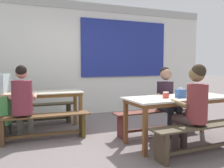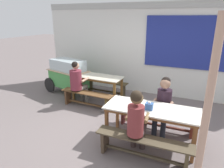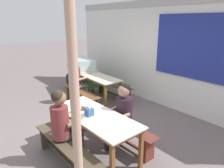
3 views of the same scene
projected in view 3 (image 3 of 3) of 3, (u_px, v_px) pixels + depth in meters
ground_plane at (89, 128)px, 4.70m from camera, size 40.00×40.00×0.00m
backdrop_wall at (162, 52)px, 5.69m from camera, size 7.32×0.23×2.87m
dining_table_far at (98, 79)px, 6.04m from camera, size 1.58×0.67×0.77m
dining_table_near at (95, 119)px, 3.62m from camera, size 1.81×0.76×0.77m
bench_far_back at (114, 89)px, 6.49m from camera, size 1.47×0.35×0.44m
bench_far_front at (82, 96)px, 5.82m from camera, size 1.56×0.35×0.44m
bench_near_back at (119, 129)px, 4.09m from camera, size 1.78×0.31×0.44m
bench_near_front at (67, 151)px, 3.38m from camera, size 1.71×0.34×0.44m
food_cart at (82, 72)px, 7.01m from camera, size 1.80×1.06×1.13m
person_left_back_turned at (77, 78)px, 5.98m from camera, size 0.47×0.54×1.29m
person_right_near_table at (121, 112)px, 3.82m from camera, size 0.43×0.54×1.25m
person_near_front at (64, 121)px, 3.40m from camera, size 0.42×0.53×1.30m
tissue_box at (89, 112)px, 3.55m from camera, size 0.14×0.12×0.16m
condiment_jar at (84, 108)px, 3.77m from camera, size 0.10×0.10×0.10m
wooden_support_post at (76, 124)px, 2.26m from camera, size 0.10×0.10×2.51m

